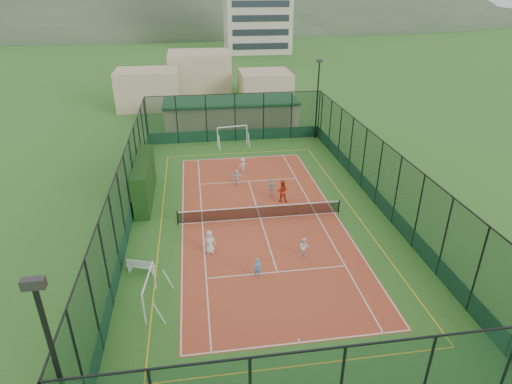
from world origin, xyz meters
TOP-DOWN VIEW (x-y plane):
  - ground at (0.00, 0.00)m, footprint 300.00×300.00m
  - court_slab at (0.00, 0.00)m, footprint 11.17×23.97m
  - tennis_net at (0.00, 0.00)m, footprint 11.67×0.12m
  - perimeter_fence at (0.00, 0.00)m, footprint 18.12×34.12m
  - floodlight_ne at (8.60, 16.60)m, footprint 0.60×0.26m
  - clubhouse at (0.00, 22.00)m, footprint 15.20×7.20m
  - distant_hills at (0.00, 150.00)m, footprint 200.00×60.00m
  - hedge_left at (-8.30, 4.42)m, footprint 1.08×7.22m
  - white_bench at (-7.80, -5.24)m, footprint 1.71×0.99m
  - futsal_goal_near at (-7.05, -8.23)m, footprint 2.87×1.14m
  - futsal_goal_far at (-0.48, 15.43)m, footprint 3.26×1.33m
  - child_near_left at (-3.76, -3.83)m, footprint 0.81×0.58m
  - child_near_mid at (-1.19, -6.62)m, footprint 0.50×0.39m
  - child_near_right at (1.91, -5.06)m, footprint 0.69×0.57m
  - child_far_left at (-0.21, 8.66)m, footprint 0.91×0.78m
  - child_far_right at (1.43, 3.41)m, footprint 0.86×0.40m
  - child_far_back at (-1.04, 6.00)m, footprint 1.26×0.66m
  - coach at (2.06, 2.38)m, footprint 0.98×0.85m
  - tennis_balls at (1.15, 1.45)m, footprint 3.71×1.40m

SIDE VIEW (x-z plane):
  - ground at x=0.00m, z-range 0.00..0.00m
  - distant_hills at x=0.00m, z-range -12.00..12.00m
  - court_slab at x=0.00m, z-range 0.00..0.01m
  - tennis_balls at x=1.15m, z-range 0.01..0.08m
  - white_bench at x=-7.80m, z-range 0.00..0.93m
  - tennis_net at x=0.00m, z-range 0.00..1.06m
  - child_near_mid at x=-1.19m, z-range 0.01..1.20m
  - child_far_left at x=-0.21m, z-range 0.01..1.23m
  - child_near_right at x=1.91m, z-range 0.01..1.30m
  - child_far_back at x=-1.04m, z-range 0.01..1.30m
  - child_far_right at x=1.43m, z-range 0.01..1.44m
  - child_near_left at x=-3.76m, z-range 0.01..1.56m
  - coach at x=2.06m, z-range 0.01..1.74m
  - futsal_goal_near at x=-7.05m, z-range 0.00..1.80m
  - futsal_goal_far at x=-0.48m, z-range 0.00..2.04m
  - clubhouse at x=0.00m, z-range 0.00..3.15m
  - hedge_left at x=-8.30m, z-range 0.00..3.16m
  - perimeter_fence at x=0.00m, z-range 0.00..5.00m
  - floodlight_ne at x=8.60m, z-range 0.00..8.25m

